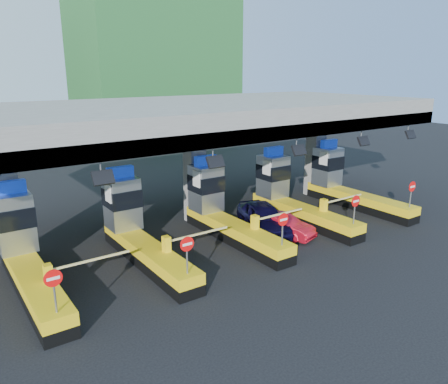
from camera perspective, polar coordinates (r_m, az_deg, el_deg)
ground at (r=23.98m, az=0.03°, el=-5.70°), size 120.00×120.00×0.00m
toll_canopy at (r=24.87m, az=-3.82°, el=9.63°), size 28.00×12.09×7.00m
toll_lane_far_left at (r=20.16m, az=-24.64°, el=-7.19°), size 4.43×8.00×4.16m
toll_lane_left at (r=21.44m, az=-11.45°, el=-4.68°), size 4.43×8.00×4.16m
toll_lane_center at (r=23.72m, az=-0.35°, el=-2.35°), size 4.43×8.00×4.16m
toll_lane_right at (r=26.76m, az=8.49°, el=-0.43°), size 4.43×8.00×4.16m
toll_lane_far_right at (r=30.32m, az=15.39°, el=1.09°), size 4.43×8.00×4.16m
bg_building_scaffold at (r=56.32m, az=-9.31°, el=20.84°), size 18.00×12.00×28.00m
van at (r=24.36m, az=5.16°, el=-3.38°), size 3.36×5.14×1.63m
red_car at (r=23.96m, az=7.66°, el=-4.35°), size 2.22×3.81×1.19m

